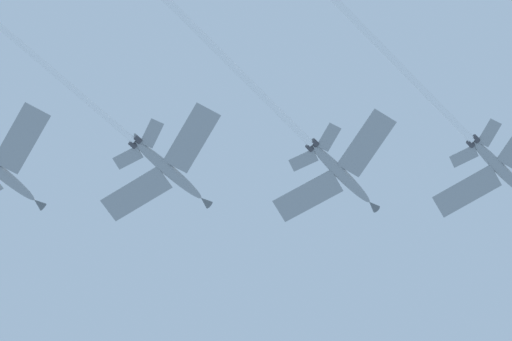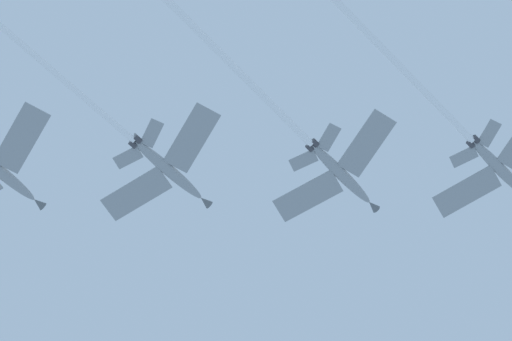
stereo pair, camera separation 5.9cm
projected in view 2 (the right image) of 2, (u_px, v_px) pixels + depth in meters
The scene contains 3 objects.
jet_lead at pixel (449, 116), 124.45m from camera, with size 44.81×31.74×9.85m.
jet_second at pixel (283, 116), 122.76m from camera, with size 44.95×33.26×9.16m.
jet_third at pixel (131, 137), 121.57m from camera, with size 38.03×27.52×8.10m.
Camera 2 is at (30.25, 26.55, 1.93)m, focal length 66.33 mm.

